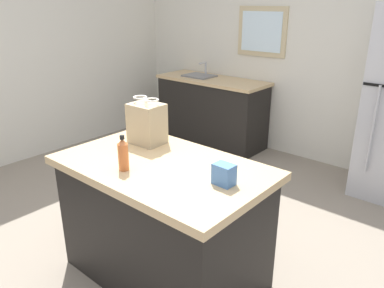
# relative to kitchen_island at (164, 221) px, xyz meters

# --- Properties ---
(ground) EXTENTS (6.50, 6.50, 0.00)m
(ground) POSITION_rel_kitchen_island_xyz_m (-0.18, 0.16, -0.44)
(ground) COLOR gray
(back_wall) EXTENTS (5.41, 0.13, 2.78)m
(back_wall) POSITION_rel_kitchen_island_xyz_m (-0.19, 2.77, 0.95)
(back_wall) COLOR silver
(back_wall) RESTS_ON ground
(kitchen_island) EXTENTS (1.40, 0.86, 0.88)m
(kitchen_island) POSITION_rel_kitchen_island_xyz_m (0.00, 0.00, 0.00)
(kitchen_island) COLOR black
(kitchen_island) RESTS_ON ground
(sink_counter) EXTENTS (1.54, 0.59, 1.08)m
(sink_counter) POSITION_rel_kitchen_island_xyz_m (-1.47, 2.41, 0.01)
(sink_counter) COLOR black
(sink_counter) RESTS_ON ground
(shopping_bag) EXTENTS (0.25, 0.20, 0.34)m
(shopping_bag) POSITION_rel_kitchen_island_xyz_m (-0.35, 0.20, 0.59)
(shopping_bag) COLOR tan
(shopping_bag) RESTS_ON kitchen_island
(small_box) EXTENTS (0.12, 0.09, 0.12)m
(small_box) POSITION_rel_kitchen_island_xyz_m (0.48, 0.03, 0.50)
(small_box) COLOR #4775B7
(small_box) RESTS_ON kitchen_island
(bottle) EXTENTS (0.07, 0.07, 0.23)m
(bottle) POSITION_rel_kitchen_island_xyz_m (-0.11, -0.22, 0.54)
(bottle) COLOR #C66633
(bottle) RESTS_ON kitchen_island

